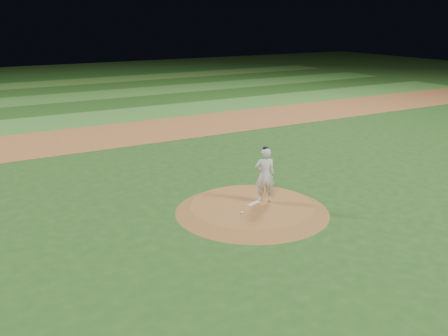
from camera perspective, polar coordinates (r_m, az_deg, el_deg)
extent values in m
plane|color=#234D18|center=(17.99, 3.21, -4.98)|extent=(120.00, 120.00, 0.00)
cube|color=#975C2F|center=(30.14, -11.56, 3.83)|extent=(70.00, 6.00, 0.02)
cube|color=#3A782B|center=(35.29, -14.49, 5.55)|extent=(70.00, 5.00, 0.02)
cube|color=#1F4917|center=(40.05, -16.51, 6.72)|extent=(70.00, 5.00, 0.02)
cube|color=#377028|center=(44.87, -18.10, 7.63)|extent=(70.00, 5.00, 0.02)
cube|color=#214A17|center=(49.72, -19.38, 8.36)|extent=(70.00, 5.00, 0.02)
cube|color=#3E7028|center=(54.60, -20.44, 8.96)|extent=(70.00, 5.00, 0.02)
cube|color=#1B4C18|center=(59.50, -21.33, 9.46)|extent=(70.00, 5.00, 0.02)
cone|color=#915D2D|center=(17.95, 3.22, -4.61)|extent=(5.50, 5.50, 0.25)
cube|color=beige|center=(18.00, 3.47, -4.06)|extent=(0.66, 0.36, 0.03)
ellipsoid|color=silver|center=(17.14, 2.05, -5.10)|extent=(0.11, 0.11, 0.06)
imported|color=silver|center=(17.95, 4.70, -0.80)|extent=(0.86, 0.74, 2.01)
ellipsoid|color=black|center=(17.67, 4.78, 2.24)|extent=(0.22, 0.22, 0.15)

